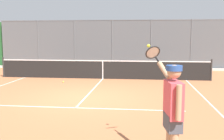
% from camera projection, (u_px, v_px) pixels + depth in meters
% --- Properties ---
extents(ground_plane, '(60.00, 60.00, 0.00)m').
position_uv_depth(ground_plane, '(84.00, 99.00, 9.32)').
color(ground_plane, '#B76B42').
extents(court_line_markings, '(8.49, 10.35, 0.01)m').
position_uv_depth(court_line_markings, '(73.00, 110.00, 7.80)').
color(court_line_markings, white).
rests_on(court_line_markings, ground).
extents(fence_backdrop, '(18.46, 1.37, 3.29)m').
position_uv_depth(fence_backdrop, '(113.00, 45.00, 18.36)').
color(fence_backdrop, '#565B60').
rests_on(fence_backdrop, ground).
extents(tennis_net, '(10.91, 0.09, 1.07)m').
position_uv_depth(tennis_net, '(103.00, 69.00, 13.63)').
color(tennis_net, '#2D2D2D').
rests_on(tennis_net, ground).
extents(tennis_player, '(0.62, 1.38, 2.02)m').
position_uv_depth(tennis_player, '(172.00, 109.00, 4.22)').
color(tennis_player, black).
rests_on(tennis_player, ground).
extents(tennis_ball_near_baseline, '(0.07, 0.07, 0.07)m').
position_uv_depth(tennis_ball_near_baseline, '(63.00, 82.00, 12.56)').
color(tennis_ball_near_baseline, '#D6E042').
rests_on(tennis_ball_near_baseline, ground).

